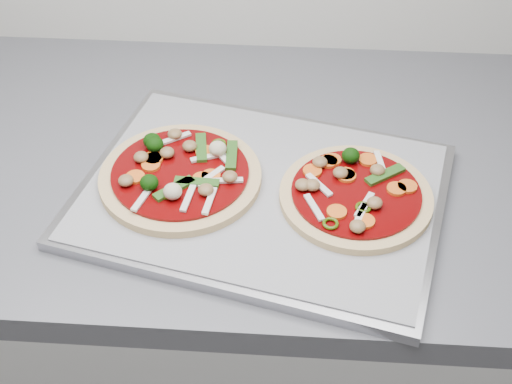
{
  "coord_description": "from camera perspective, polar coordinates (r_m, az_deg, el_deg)",
  "views": [
    {
      "loc": [
        -0.06,
        0.53,
        1.54
      ],
      "look_at": [
        -0.11,
        1.2,
        0.93
      ],
      "focal_mm": 50.0,
      "sensor_mm": 36.0,
      "label": 1
    }
  ],
  "objects": [
    {
      "name": "pizza_right",
      "position": [
        0.92,
        7.91,
        -0.14
      ],
      "size": [
        0.26,
        0.26,
        0.03
      ],
      "rotation": [
        0.0,
        0.0,
        -0.44
      ],
      "color": "tan",
      "rests_on": "parchment"
    },
    {
      "name": "baking_tray",
      "position": [
        0.93,
        0.42,
        -0.24
      ],
      "size": [
        0.53,
        0.44,
        0.02
      ],
      "primitive_type": "cube",
      "rotation": [
        0.0,
        0.0,
        -0.24
      ],
      "color": "#9D9DA2",
      "rests_on": "countertop"
    },
    {
      "name": "countertop",
      "position": [
        1.02,
        6.54,
        1.59
      ],
      "size": [
        3.6,
        0.6,
        0.04
      ],
      "primitive_type": "cube",
      "color": "#56565C",
      "rests_on": "base_cabinet"
    },
    {
      "name": "pizza_left",
      "position": [
        0.94,
        -6.1,
        1.45
      ],
      "size": [
        0.29,
        0.29,
        0.04
      ],
      "rotation": [
        0.0,
        0.0,
        -0.48
      ],
      "color": "tan",
      "rests_on": "parchment"
    },
    {
      "name": "parchment",
      "position": [
        0.93,
        0.42,
        0.15
      ],
      "size": [
        0.5,
        0.41,
        0.0
      ],
      "primitive_type": "cube",
      "rotation": [
        0.0,
        0.0,
        -0.23
      ],
      "color": "gray",
      "rests_on": "baking_tray"
    },
    {
      "name": "base_cabinet",
      "position": [
        1.35,
        5.03,
        -12.94
      ],
      "size": [
        3.6,
        0.6,
        0.86
      ],
      "primitive_type": "cube",
      "color": "silver",
      "rests_on": "ground"
    }
  ]
}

